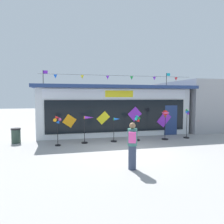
{
  "coord_description": "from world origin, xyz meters",
  "views": [
    {
      "loc": [
        -2.81,
        -9.51,
        2.59
      ],
      "look_at": [
        0.15,
        2.97,
        1.66
      ],
      "focal_mm": 33.85,
      "sensor_mm": 36.0,
      "label": 1
    }
  ],
  "objects_px": {
    "kite_shop_building": "(109,109)",
    "wind_spinner_center_left": "(115,128)",
    "wind_spinner_center_right": "(137,123)",
    "wind_spinner_right": "(165,118)",
    "wind_spinner_left": "(87,125)",
    "person_near_camera": "(132,145)",
    "wind_spinner_far_left": "(57,124)",
    "wind_spinner_far_right": "(187,121)",
    "trash_bin": "(16,136)"
  },
  "relations": [
    {
      "from": "kite_shop_building",
      "to": "trash_bin",
      "type": "height_order",
      "value": "kite_shop_building"
    },
    {
      "from": "wind_spinner_right",
      "to": "wind_spinner_center_left",
      "type": "bearing_deg",
      "value": 177.49
    },
    {
      "from": "wind_spinner_center_right",
      "to": "wind_spinner_right",
      "type": "distance_m",
      "value": 1.77
    },
    {
      "from": "wind_spinner_far_right",
      "to": "person_near_camera",
      "type": "xyz_separation_m",
      "value": [
        -5.16,
        -4.64,
        -0.19
      ]
    },
    {
      "from": "kite_shop_building",
      "to": "person_near_camera",
      "type": "height_order",
      "value": "kite_shop_building"
    },
    {
      "from": "kite_shop_building",
      "to": "wind_spinner_center_left",
      "type": "bearing_deg",
      "value": -97.76
    },
    {
      "from": "trash_bin",
      "to": "wind_spinner_far_right",
      "type": "bearing_deg",
      "value": -5.31
    },
    {
      "from": "wind_spinner_center_right",
      "to": "wind_spinner_far_right",
      "type": "relative_size",
      "value": 0.83
    },
    {
      "from": "wind_spinner_left",
      "to": "wind_spinner_right",
      "type": "distance_m",
      "value": 4.68
    },
    {
      "from": "kite_shop_building",
      "to": "wind_spinner_right",
      "type": "distance_m",
      "value": 5.0
    },
    {
      "from": "wind_spinner_far_left",
      "to": "person_near_camera",
      "type": "distance_m",
      "value": 5.08
    },
    {
      "from": "person_near_camera",
      "to": "trash_bin",
      "type": "height_order",
      "value": "person_near_camera"
    },
    {
      "from": "wind_spinner_far_left",
      "to": "wind_spinner_right",
      "type": "distance_m",
      "value": 6.28
    },
    {
      "from": "trash_bin",
      "to": "wind_spinner_left",
      "type": "bearing_deg",
      "value": -13.5
    },
    {
      "from": "wind_spinner_center_right",
      "to": "wind_spinner_far_right",
      "type": "height_order",
      "value": "wind_spinner_far_right"
    },
    {
      "from": "kite_shop_building",
      "to": "trash_bin",
      "type": "bearing_deg",
      "value": -151.71
    },
    {
      "from": "wind_spinner_left",
      "to": "wind_spinner_right",
      "type": "bearing_deg",
      "value": -1.45
    },
    {
      "from": "kite_shop_building",
      "to": "person_near_camera",
      "type": "xyz_separation_m",
      "value": [
        -1.13,
        -8.84,
        -0.79
      ]
    },
    {
      "from": "wind_spinner_far_right",
      "to": "wind_spinner_right",
      "type": "bearing_deg",
      "value": -175.79
    },
    {
      "from": "kite_shop_building",
      "to": "wind_spinner_far_left",
      "type": "height_order",
      "value": "kite_shop_building"
    },
    {
      "from": "wind_spinner_center_right",
      "to": "wind_spinner_far_right",
      "type": "xyz_separation_m",
      "value": [
        3.29,
        0.05,
        0.05
      ]
    },
    {
      "from": "wind_spinner_far_left",
      "to": "wind_spinner_far_right",
      "type": "height_order",
      "value": "wind_spinner_far_right"
    },
    {
      "from": "wind_spinner_center_right",
      "to": "trash_bin",
      "type": "distance_m",
      "value": 6.91
    },
    {
      "from": "trash_bin",
      "to": "kite_shop_building",
      "type": "bearing_deg",
      "value": 28.29
    },
    {
      "from": "person_near_camera",
      "to": "wind_spinner_left",
      "type": "bearing_deg",
      "value": -57.55
    },
    {
      "from": "wind_spinner_left",
      "to": "wind_spinner_far_right",
      "type": "relative_size",
      "value": 0.83
    },
    {
      "from": "wind_spinner_far_left",
      "to": "wind_spinner_center_right",
      "type": "distance_m",
      "value": 4.53
    },
    {
      "from": "wind_spinner_far_right",
      "to": "wind_spinner_center_left",
      "type": "bearing_deg",
      "value": 179.74
    },
    {
      "from": "wind_spinner_center_right",
      "to": "kite_shop_building",
      "type": "bearing_deg",
      "value": 99.88
    },
    {
      "from": "wind_spinner_left",
      "to": "wind_spinner_center_left",
      "type": "distance_m",
      "value": 1.63
    },
    {
      "from": "wind_spinner_center_right",
      "to": "person_near_camera",
      "type": "distance_m",
      "value": 4.96
    },
    {
      "from": "wind_spinner_center_left",
      "to": "person_near_camera",
      "type": "bearing_deg",
      "value": -96.89
    },
    {
      "from": "wind_spinner_left",
      "to": "wind_spinner_center_right",
      "type": "height_order",
      "value": "same"
    },
    {
      "from": "wind_spinner_center_right",
      "to": "person_near_camera",
      "type": "bearing_deg",
      "value": -112.19
    },
    {
      "from": "kite_shop_building",
      "to": "wind_spinner_left",
      "type": "xyz_separation_m",
      "value": [
        -2.18,
        -4.2,
        -0.66
      ]
    },
    {
      "from": "wind_spinner_far_left",
      "to": "person_near_camera",
      "type": "height_order",
      "value": "person_near_camera"
    },
    {
      "from": "wind_spinner_far_left",
      "to": "wind_spinner_left",
      "type": "bearing_deg",
      "value": 11.33
    },
    {
      "from": "wind_spinner_left",
      "to": "person_near_camera",
      "type": "bearing_deg",
      "value": -77.29
    },
    {
      "from": "kite_shop_building",
      "to": "trash_bin",
      "type": "distance_m",
      "value": 7.0
    },
    {
      "from": "wind_spinner_left",
      "to": "person_near_camera",
      "type": "height_order",
      "value": "person_near_camera"
    },
    {
      "from": "wind_spinner_center_left",
      "to": "wind_spinner_left",
      "type": "bearing_deg",
      "value": -179.44
    },
    {
      "from": "wind_spinner_center_left",
      "to": "wind_spinner_right",
      "type": "relative_size",
      "value": 0.78
    },
    {
      "from": "wind_spinner_right",
      "to": "person_near_camera",
      "type": "xyz_separation_m",
      "value": [
        -3.62,
        -4.52,
        -0.43
      ]
    },
    {
      "from": "wind_spinner_center_left",
      "to": "trash_bin",
      "type": "distance_m",
      "value": 5.59
    },
    {
      "from": "wind_spinner_far_right",
      "to": "kite_shop_building",
      "type": "bearing_deg",
      "value": 133.78
    },
    {
      "from": "kite_shop_building",
      "to": "wind_spinner_left",
      "type": "relative_size",
      "value": 6.91
    },
    {
      "from": "wind_spinner_center_left",
      "to": "person_near_camera",
      "type": "height_order",
      "value": "person_near_camera"
    },
    {
      "from": "wind_spinner_right",
      "to": "wind_spinner_left",
      "type": "bearing_deg",
      "value": 178.55
    },
    {
      "from": "wind_spinner_far_right",
      "to": "trash_bin",
      "type": "bearing_deg",
      "value": 174.69
    },
    {
      "from": "person_near_camera",
      "to": "kite_shop_building",
      "type": "bearing_deg",
      "value": -77.56
    }
  ]
}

